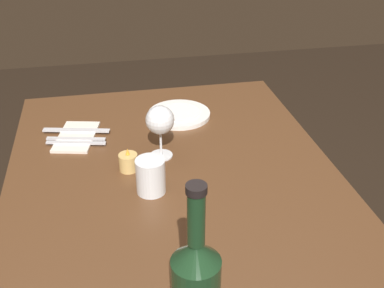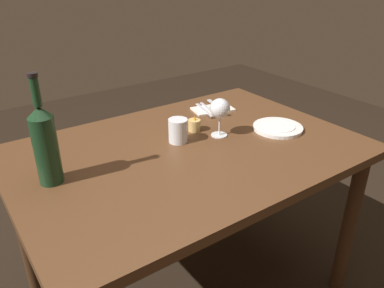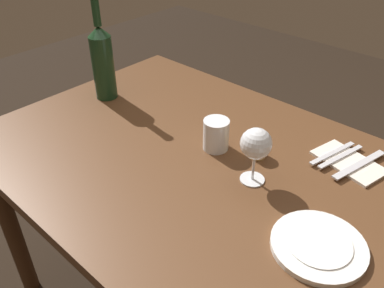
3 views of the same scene
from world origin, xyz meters
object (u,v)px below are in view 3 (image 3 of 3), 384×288
Objects in this scene: water_tumbler at (217,137)px; votive_candle at (257,149)px; fork_inner at (341,157)px; dinner_plate at (318,246)px; folded_napkin at (349,162)px; wine_bottle at (103,61)px; wine_glass_left at (256,145)px; table_knife at (359,165)px; fork_outer at (332,153)px.

water_tumbler reaches higher than votive_candle.
fork_inner is at bearing 33.34° from water_tumbler.
fork_inner is at bearing 37.88° from votive_candle.
dinner_plate is 0.35m from folded_napkin.
folded_napkin is 0.03m from fork_inner.
wine_bottle is 0.86m from folded_napkin.
fork_inner is (0.13, 0.24, -0.10)m from wine_glass_left.
water_tumbler is 0.12m from votive_candle.
dinner_plate is 0.34m from table_knife.
fork_outer is (0.11, 0.24, -0.10)m from wine_glass_left.
water_tumbler is 0.45× the size of folded_napkin.
fork_inner and fork_outer have the same top height.
votive_candle is at bearing -142.12° from fork_inner.
table_knife is at bearing 0.00° from fork_inner.
fork_inner is at bearing 180.00° from table_knife.
wine_glass_left is at bearing -118.53° from fork_inner.
fork_outer is at bearing 35.71° from water_tumbler.
water_tumbler is 0.45× the size of dinner_plate.
dinner_plate is 0.35m from fork_inner.
fork_outer is at bearing 180.00° from fork_inner.
wine_glass_left is 0.75× the size of folded_napkin.
wine_bottle is 1.72× the size of folded_napkin.
table_knife is at bearing 29.00° from water_tumbler.
wine_bottle is at bearing -174.03° from votive_candle.
fork_outer reaches higher than folded_napkin.
wine_glass_left is at bearing -113.78° from fork_outer.
votive_candle is 0.32× the size of folded_napkin.
folded_napkin is at bearing 0.00° from fork_inner.
table_knife is (0.03, 0.00, 0.01)m from folded_napkin.
wine_bottle is 0.89m from table_knife.
dinner_plate is (0.30, -0.19, -0.02)m from votive_candle.
table_knife is (0.05, 0.00, 0.00)m from fork_inner.
wine_glass_left is 0.14m from votive_candle.
wine_bottle reaches higher than folded_napkin.
votive_candle is 0.28m from table_knife.
dinner_plate is at bearing -8.05° from wine_bottle.
water_tumbler is (0.50, 0.01, -0.10)m from wine_bottle.
wine_glass_left is at bearing -16.77° from water_tumbler.
water_tumbler is 0.45× the size of table_knife.
table_knife is (0.24, 0.14, -0.01)m from votive_candle.
water_tumbler is at bearing -155.66° from votive_candle.
fork_inner is at bearing 14.66° from wine_bottle.
folded_napkin is 1.00× the size of table_knife.
wine_bottle reaches higher than table_knife.
wine_glass_left reaches higher than votive_candle.
water_tumbler is 0.35m from fork_inner.
water_tumbler is at bearing 160.50° from dinner_plate.
dinner_plate is 0.99× the size of folded_napkin.
fork_outer is at bearing 180.00° from folded_napkin.
table_knife is (0.19, 0.24, -0.10)m from wine_glass_left.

